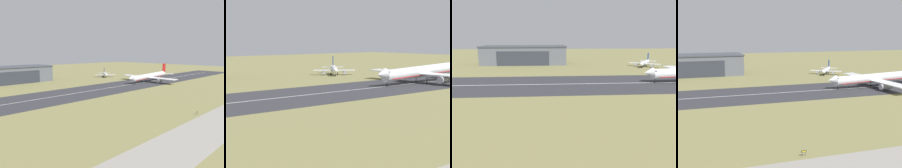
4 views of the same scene
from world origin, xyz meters
TOP-DOWN VIEW (x-y plane):
  - ground_plane at (0.00, 58.75)m, footprint 710.29×710.29m
  - runway_strip at (0.00, 117.50)m, footprint 470.29×41.47m
  - runway_centreline at (0.00, 117.50)m, footprint 423.26×0.70m
  - taxiway_road at (0.00, 28.98)m, footprint 352.72×16.97m
  - hangar_building at (-9.56, 197.73)m, footprint 66.35×28.03m
  - airplane_landing at (83.03, 117.45)m, footprint 57.91×55.78m
  - airplane_parked_west at (79.68, 172.89)m, footprint 21.87×23.46m
  - runway_sign at (10.64, 39.37)m, footprint 1.26×0.13m

SIDE VIEW (x-z plane):
  - ground_plane at x=0.00m, z-range 0.00..0.00m
  - taxiway_road at x=0.00m, z-range 0.00..0.05m
  - runway_strip at x=0.00m, z-range 0.00..0.06m
  - runway_centreline at x=0.00m, z-range 0.06..0.07m
  - runway_sign at x=10.64m, z-range 0.34..1.80m
  - airplane_parked_west at x=79.68m, z-range -1.82..7.68m
  - airplane_landing at x=83.03m, z-range -2.95..12.66m
  - hangar_building at x=-9.56m, z-range 0.02..14.54m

